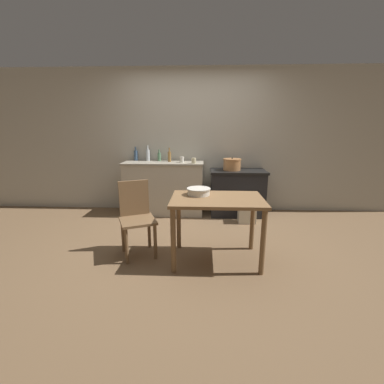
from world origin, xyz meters
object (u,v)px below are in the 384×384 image
Objects in this scene: work_table at (217,208)px; cup_center_right at (182,160)px; cup_center at (194,161)px; stock_pot at (232,164)px; flour_sack at (247,213)px; bottle_far_left at (148,155)px; bottle_center_left at (136,155)px; chair at (137,216)px; mixing_bowl_large at (199,191)px; bottle_left at (169,156)px; stove at (237,192)px; bottle_mid_left at (159,157)px.

cup_center_right is at bearing 107.86° from work_table.
stock_pot is at bearing 12.88° from cup_center.
flour_sack is 1.16× the size of bottle_far_left.
bottle_center_left reaches higher than work_table.
chair is 2.81× the size of flour_sack.
bottle_far_left is at bearing 172.65° from stock_pot.
bottle_far_left is 2.80× the size of cup_center_right.
cup_center is (0.64, 1.39, 0.50)m from chair.
bottle_left reaches higher than mixing_bowl_large.
bottle_center_left is at bearing 126.37° from work_table.
cup_center_right is at bearing 149.81° from cup_center.
work_table is 1.46m from flour_sack.
bottle_far_left is at bearing 157.75° from cup_center.
flour_sack is 2.04m from bottle_far_left.
flour_sack is 1.15× the size of mixing_bowl_large.
chair is (-0.96, 0.14, -0.16)m from work_table.
bottle_left is at bearing -18.72° from bottle_far_left.
cup_center reaches higher than stove.
bottle_left is at bearing 108.77° from mixing_bowl_large.
cup_center_right reaches higher than stock_pot.
work_table is (-0.45, -1.69, 0.23)m from stove.
stock_pot is at bearing -7.11° from bottle_center_left.
bottle_center_left is (-0.23, 0.02, -0.01)m from bottle_far_left.
stove is 2.09m from chair.
mixing_bowl_large is at bearing -85.36° from cup_center.
bottle_left is 2.52× the size of cup_center_right.
bottle_left reaches higher than cup_center_right.
chair is at bearing -105.89° from cup_center_right.
bottle_far_left is at bearing 161.28° from bottle_left.
stove is 1.54m from bottle_mid_left.
bottle_center_left is (-1.84, 0.21, 0.63)m from stove.
chair is 1.79m from bottle_mid_left.
bottle_left is at bearing 58.53° from chair.
bottle_far_left reaches higher than stock_pot.
bottle_left reaches higher than cup_center.
bottle_far_left is (-1.73, 0.61, 0.88)m from flour_sack.
cup_center_right is (0.64, -0.23, -0.06)m from bottle_far_left.
bottle_far_left is at bearing 160.62° from flour_sack.
cup_center is (1.07, -0.37, -0.05)m from bottle_center_left.
flour_sack is at bearing -17.86° from bottle_center_left.
chair is 1.61m from cup_center.
flour_sack is at bearing 55.79° from mixing_bowl_large.
mixing_bowl_large is at bearing -109.41° from stock_pot.
bottle_mid_left is at bearing 113.44° from mixing_bowl_large.
cup_center is at bearing 41.19° from chair.
cup_center is (-0.11, 1.40, 0.18)m from mixing_bowl_large.
chair is 1.84m from bottle_far_left.
bottle_far_left is 0.91m from cup_center.
cup_center is at bearing -25.44° from bottle_left.
bottle_left is 0.48m from cup_center.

